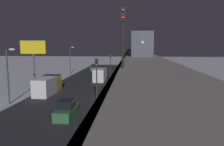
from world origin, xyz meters
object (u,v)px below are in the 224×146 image
at_px(delivery_van, 47,86).
at_px(commercial_billboard, 33,52).
at_px(traffic_light_near, 97,76).
at_px(rail_signal, 123,27).
at_px(subway_train, 136,44).
at_px(box_truck, 100,75).
at_px(traffic_light_mid, 111,64).
at_px(sedan_green, 94,68).
at_px(sedan_green_2, 67,110).

relative_size(delivery_van, commercial_billboard, 0.83).
bearing_deg(traffic_light_near, rail_signal, 107.50).
bearing_deg(subway_train, rail_signal, 87.68).
xyz_separation_m(delivery_van, commercial_billboard, (4.19, -4.27, 5.48)).
distance_m(box_truck, traffic_light_near, 22.27).
height_order(traffic_light_mid, commercial_billboard, commercial_billboard).
bearing_deg(traffic_light_near, sedan_green, -79.79).
height_order(rail_signal, commercial_billboard, rail_signal).
distance_m(sedan_green, delivery_van, 34.16).
bearing_deg(traffic_light_near, box_truck, -82.98).
relative_size(box_truck, traffic_light_mid, 1.16).
distance_m(delivery_van, traffic_light_mid, 14.88).
bearing_deg(delivery_van, rail_signal, 124.39).
bearing_deg(sedan_green_2, box_truck, 89.55).
distance_m(rail_signal, traffic_light_near, 13.30).
height_order(sedan_green_2, box_truck, box_truck).
xyz_separation_m(traffic_light_near, commercial_billboard, (13.69, -11.82, 2.63)).
xyz_separation_m(sedan_green_2, commercial_billboard, (10.79, -15.26, 6.03)).
bearing_deg(box_truck, sedan_green, -76.32).
bearing_deg(subway_train, sedan_green_2, 78.46).
distance_m(delivery_van, traffic_light_near, 12.46).
height_order(subway_train, box_truck, subway_train).
relative_size(subway_train, delivery_van, 10.01).
xyz_separation_m(sedan_green_2, box_truck, (-0.20, -25.36, 0.55)).
relative_size(rail_signal, sedan_green_2, 0.91).
bearing_deg(delivery_van, box_truck, -115.32).
relative_size(subway_train, traffic_light_mid, 11.57).
distance_m(rail_signal, sedan_green, 55.20).
height_order(box_truck, commercial_billboard, commercial_billboard).
bearing_deg(traffic_light_mid, sedan_green, -71.95).
relative_size(rail_signal, commercial_billboard, 0.45).
relative_size(subway_train, box_truck, 10.01).
height_order(sedan_green_2, traffic_light_near, traffic_light_near).
bearing_deg(box_truck, sedan_green_2, 89.55).
xyz_separation_m(rail_signal, sedan_green, (11.20, -53.39, -8.46)).
relative_size(rail_signal, box_truck, 0.54).
bearing_deg(box_truck, subway_train, -116.42).
distance_m(rail_signal, commercial_billboard, 29.38).
relative_size(sedan_green, delivery_van, 0.61).
relative_size(delivery_van, traffic_light_mid, 1.16).
bearing_deg(sedan_green_2, subway_train, 78.46).
relative_size(sedan_green, sedan_green_2, 1.04).
bearing_deg(traffic_light_mid, commercial_billboard, 26.47).
bearing_deg(subway_train, commercial_billboard, 54.36).
distance_m(traffic_light_near, traffic_light_mid, 18.64).
xyz_separation_m(sedan_green_2, traffic_light_near, (-2.90, -3.44, 3.40)).
bearing_deg(delivery_van, traffic_light_near, 141.53).
relative_size(rail_signal, traffic_light_near, 0.62).
bearing_deg(commercial_billboard, box_truck, -137.41).
bearing_deg(traffic_light_near, traffic_light_mid, -90.00).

